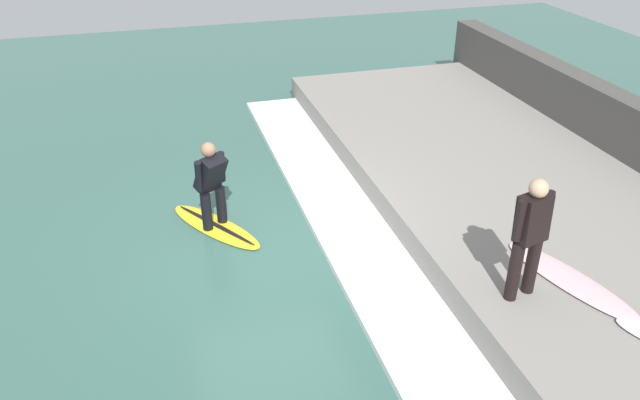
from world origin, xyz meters
name	(u,v)px	position (x,y,z in m)	size (l,w,h in m)	color
ground_plane	(267,248)	(0.00, 0.00, 0.00)	(28.00, 28.00, 0.00)	#386056
concrete_ledge	(512,196)	(4.13, 0.00, 0.25)	(4.40, 12.47, 0.51)	gray
wave_foam_crest	(352,232)	(1.35, 0.00, 0.05)	(1.16, 11.85, 0.10)	white
surfboard_riding	(216,226)	(-0.66, 0.79, 0.03)	(1.48, 1.91, 0.07)	yellow
surfer_riding	(211,181)	(-0.66, 0.79, 0.84)	(0.56, 0.58, 1.42)	black
surfer_waiting_near	(530,233)	(2.60, -2.59, 1.39)	(0.52, 0.33, 1.58)	black
surfboard_waiting_near	(570,280)	(3.37, -2.55, 0.54)	(1.00, 2.04, 0.06)	beige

